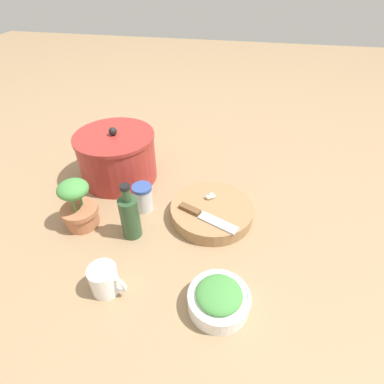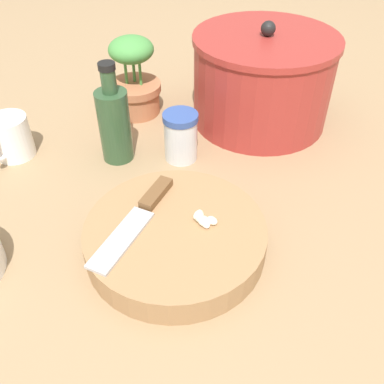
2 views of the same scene
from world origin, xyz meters
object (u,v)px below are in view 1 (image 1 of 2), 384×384
at_px(stock_pot, 117,157).
at_px(chef_knife, 205,216).
at_px(coffee_mug, 105,280).
at_px(potted_herb, 78,207).
at_px(garlic_cloves, 210,197).
at_px(oil_bottle, 130,216).
at_px(spice_jar, 143,198).
at_px(cutting_board, 212,211).
at_px(herb_bowl, 219,299).

bearing_deg(stock_pot, chef_knife, -119.89).
relative_size(coffee_mug, potted_herb, 0.62).
distance_m(garlic_cloves, oil_bottle, 0.27).
bearing_deg(spice_jar, cutting_board, -88.84).
relative_size(cutting_board, garlic_cloves, 6.44).
height_order(stock_pot, potted_herb, stock_pot).
height_order(cutting_board, oil_bottle, oil_bottle).
bearing_deg(herb_bowl, stock_pot, 43.02).
bearing_deg(spice_jar, chef_knife, -102.91).
bearing_deg(coffee_mug, herb_bowl, -88.56).
relative_size(garlic_cloves, spice_jar, 0.44).
bearing_deg(chef_knife, potted_herb, -57.84).
bearing_deg(potted_herb, coffee_mug, -140.46).
height_order(cutting_board, garlic_cloves, garlic_cloves).
height_order(cutting_board, chef_knife, chef_knife).
height_order(coffee_mug, stock_pot, stock_pot).
distance_m(chef_knife, coffee_mug, 0.34).
bearing_deg(herb_bowl, chef_knife, 16.39).
bearing_deg(cutting_board, potted_herb, 105.77).
relative_size(cutting_board, stock_pot, 0.93).
relative_size(herb_bowl, stock_pot, 0.53).
xyz_separation_m(garlic_cloves, herb_bowl, (-0.36, -0.07, -0.02)).
height_order(garlic_cloves, oil_bottle, oil_bottle).
xyz_separation_m(chef_knife, potted_herb, (-0.06, 0.38, 0.02)).
relative_size(herb_bowl, spice_jar, 1.62).
distance_m(cutting_board, potted_herb, 0.42).
distance_m(herb_bowl, potted_herb, 0.50).
bearing_deg(stock_pot, potted_herb, 175.20).
height_order(garlic_cloves, stock_pot, stock_pot).
bearing_deg(stock_pot, coffee_mug, -162.40).
xyz_separation_m(chef_knife, spice_jar, (0.05, 0.21, -0.00)).
relative_size(cutting_board, oil_bottle, 1.41).
height_order(coffee_mug, potted_herb, potted_herb).
relative_size(chef_knife, garlic_cloves, 4.65).
height_order(cutting_board, spice_jar, spice_jar).
bearing_deg(chef_knife, cutting_board, -172.41).
bearing_deg(potted_herb, stock_pot, -4.80).
bearing_deg(oil_bottle, cutting_board, -61.36).
height_order(coffee_mug, oil_bottle, oil_bottle).
bearing_deg(potted_herb, chef_knife, -81.29).
bearing_deg(garlic_cloves, oil_bottle, 127.31).
distance_m(garlic_cloves, potted_herb, 0.42).
distance_m(cutting_board, coffee_mug, 0.39).
height_order(oil_bottle, stock_pot, stock_pot).
height_order(chef_knife, herb_bowl, herb_bowl).
bearing_deg(coffee_mug, potted_herb, 39.54).
bearing_deg(coffee_mug, chef_knife, -37.95).
bearing_deg(garlic_cloves, chef_knife, 177.74).
distance_m(garlic_cloves, spice_jar, 0.22).
height_order(herb_bowl, coffee_mug, coffee_mug).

